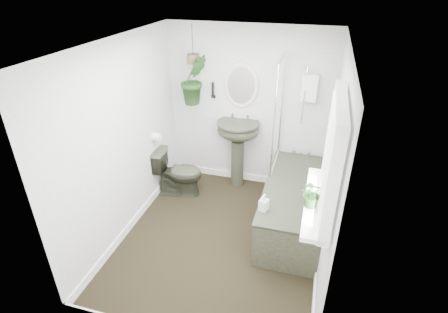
# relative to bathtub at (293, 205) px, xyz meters

# --- Properties ---
(floor) EXTENTS (2.30, 2.80, 0.02)m
(floor) POSITION_rel_bathtub_xyz_m (-0.80, -0.50, -0.30)
(floor) COLOR black
(floor) RESTS_ON ground
(ceiling) EXTENTS (2.30, 2.80, 0.02)m
(ceiling) POSITION_rel_bathtub_xyz_m (-0.80, -0.50, 2.02)
(ceiling) COLOR white
(ceiling) RESTS_ON ground
(wall_back) EXTENTS (2.30, 0.02, 2.30)m
(wall_back) POSITION_rel_bathtub_xyz_m (-0.80, 0.91, 0.86)
(wall_back) COLOR silver
(wall_back) RESTS_ON ground
(wall_front) EXTENTS (2.30, 0.02, 2.30)m
(wall_front) POSITION_rel_bathtub_xyz_m (-0.80, -1.91, 0.86)
(wall_front) COLOR silver
(wall_front) RESTS_ON ground
(wall_left) EXTENTS (0.02, 2.80, 2.30)m
(wall_left) POSITION_rel_bathtub_xyz_m (-1.96, -0.50, 0.86)
(wall_left) COLOR silver
(wall_left) RESTS_ON ground
(wall_right) EXTENTS (0.02, 2.80, 2.30)m
(wall_right) POSITION_rel_bathtub_xyz_m (0.36, -0.50, 0.86)
(wall_right) COLOR silver
(wall_right) RESTS_ON ground
(skirting) EXTENTS (2.30, 2.80, 0.10)m
(skirting) POSITION_rel_bathtub_xyz_m (-0.80, -0.50, -0.24)
(skirting) COLOR white
(skirting) RESTS_ON floor
(bathtub) EXTENTS (0.72, 1.72, 0.58)m
(bathtub) POSITION_rel_bathtub_xyz_m (0.00, 0.00, 0.00)
(bathtub) COLOR #2D3023
(bathtub) RESTS_ON floor
(bath_screen) EXTENTS (0.04, 0.72, 1.40)m
(bath_screen) POSITION_rel_bathtub_xyz_m (-0.33, 0.49, 0.99)
(bath_screen) COLOR silver
(bath_screen) RESTS_ON bathtub
(shower_box) EXTENTS (0.20, 0.10, 0.35)m
(shower_box) POSITION_rel_bathtub_xyz_m (0.00, 0.84, 1.26)
(shower_box) COLOR white
(shower_box) RESTS_ON wall_back
(oval_mirror) EXTENTS (0.46, 0.03, 0.62)m
(oval_mirror) POSITION_rel_bathtub_xyz_m (-0.90, 0.87, 1.21)
(oval_mirror) COLOR beige
(oval_mirror) RESTS_ON wall_back
(wall_sconce) EXTENTS (0.04, 0.04, 0.22)m
(wall_sconce) POSITION_rel_bathtub_xyz_m (-1.30, 0.86, 1.11)
(wall_sconce) COLOR black
(wall_sconce) RESTS_ON wall_back
(toilet_roll_holder) EXTENTS (0.11, 0.11, 0.11)m
(toilet_roll_holder) POSITION_rel_bathtub_xyz_m (-1.90, 0.20, 0.61)
(toilet_roll_holder) COLOR white
(toilet_roll_holder) RESTS_ON wall_left
(window_recess) EXTENTS (0.08, 1.00, 0.90)m
(window_recess) POSITION_rel_bathtub_xyz_m (0.29, -1.20, 1.36)
(window_recess) COLOR white
(window_recess) RESTS_ON wall_right
(window_sill) EXTENTS (0.18, 1.00, 0.04)m
(window_sill) POSITION_rel_bathtub_xyz_m (0.22, -1.20, 0.94)
(window_sill) COLOR white
(window_sill) RESTS_ON wall_right
(window_blinds) EXTENTS (0.01, 0.86, 0.76)m
(window_blinds) POSITION_rel_bathtub_xyz_m (0.24, -1.20, 1.36)
(window_blinds) COLOR white
(window_blinds) RESTS_ON wall_right
(toilet) EXTENTS (0.72, 0.47, 0.69)m
(toilet) POSITION_rel_bathtub_xyz_m (-1.65, 0.28, 0.05)
(toilet) COLOR #2D3023
(toilet) RESTS_ON floor
(pedestal_sink) EXTENTS (0.60, 0.51, 1.02)m
(pedestal_sink) POSITION_rel_bathtub_xyz_m (-0.90, 0.74, 0.22)
(pedestal_sink) COLOR #2D3023
(pedestal_sink) RESTS_ON floor
(sill_plant) EXTENTS (0.25, 0.23, 0.23)m
(sill_plant) POSITION_rel_bathtub_xyz_m (0.18, -1.30, 1.07)
(sill_plant) COLOR black
(sill_plant) RESTS_ON window_sill
(hanging_plant) EXTENTS (0.47, 0.46, 0.67)m
(hanging_plant) POSITION_rel_bathtub_xyz_m (-1.50, 0.65, 1.30)
(hanging_plant) COLOR black
(hanging_plant) RESTS_ON ceiling
(soap_bottle) EXTENTS (0.11, 0.11, 0.20)m
(soap_bottle) POSITION_rel_bathtub_xyz_m (-0.29, -0.58, 0.39)
(soap_bottle) COLOR black
(soap_bottle) RESTS_ON bathtub
(hanging_pot) EXTENTS (0.16, 0.16, 0.12)m
(hanging_pot) POSITION_rel_bathtub_xyz_m (-1.50, 0.65, 1.57)
(hanging_pot) COLOR #4C3D2B
(hanging_pot) RESTS_ON ceiling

